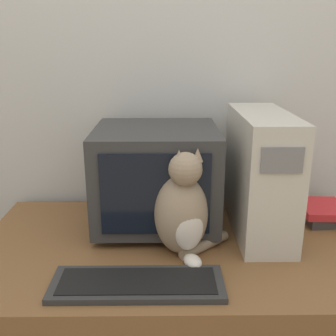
{
  "coord_description": "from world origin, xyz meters",
  "views": [
    {
      "loc": [
        -0.05,
        -0.83,
        1.38
      ],
      "look_at": [
        -0.04,
        0.43,
        0.98
      ],
      "focal_mm": 42.0,
      "sensor_mm": 36.0,
      "label": 1
    }
  ],
  "objects_px": {
    "computer_tower": "(260,174)",
    "cat": "(183,211)",
    "keyboard": "(137,284)",
    "pen": "(88,270)",
    "crt_monitor": "(156,176)",
    "book_stack": "(321,212)"
  },
  "relations": [
    {
      "from": "computer_tower",
      "to": "cat",
      "type": "bearing_deg",
      "value": -149.32
    },
    {
      "from": "keyboard",
      "to": "cat",
      "type": "bearing_deg",
      "value": 54.67
    },
    {
      "from": "computer_tower",
      "to": "cat",
      "type": "height_order",
      "value": "computer_tower"
    },
    {
      "from": "pen",
      "to": "crt_monitor",
      "type": "bearing_deg",
      "value": 58.05
    },
    {
      "from": "crt_monitor",
      "to": "pen",
      "type": "relative_size",
      "value": 3.19
    },
    {
      "from": "computer_tower",
      "to": "book_stack",
      "type": "xyz_separation_m",
      "value": [
        0.26,
        0.08,
        -0.18
      ]
    },
    {
      "from": "book_stack",
      "to": "pen",
      "type": "relative_size",
      "value": 1.46
    },
    {
      "from": "computer_tower",
      "to": "keyboard",
      "type": "xyz_separation_m",
      "value": [
        -0.41,
        -0.36,
        -0.21
      ]
    },
    {
      "from": "book_stack",
      "to": "crt_monitor",
      "type": "bearing_deg",
      "value": -177.13
    },
    {
      "from": "crt_monitor",
      "to": "pen",
      "type": "distance_m",
      "value": 0.42
    },
    {
      "from": "keyboard",
      "to": "pen",
      "type": "relative_size",
      "value": 3.55
    },
    {
      "from": "pen",
      "to": "book_stack",
      "type": "bearing_deg",
      "value": 22.97
    },
    {
      "from": "cat",
      "to": "crt_monitor",
      "type": "bearing_deg",
      "value": 94.22
    },
    {
      "from": "cat",
      "to": "book_stack",
      "type": "height_order",
      "value": "cat"
    },
    {
      "from": "book_stack",
      "to": "pen",
      "type": "height_order",
      "value": "book_stack"
    },
    {
      "from": "computer_tower",
      "to": "book_stack",
      "type": "distance_m",
      "value": 0.33
    },
    {
      "from": "computer_tower",
      "to": "crt_monitor",
      "type": "bearing_deg",
      "value": 173.24
    },
    {
      "from": "crt_monitor",
      "to": "computer_tower",
      "type": "distance_m",
      "value": 0.37
    },
    {
      "from": "crt_monitor",
      "to": "pen",
      "type": "height_order",
      "value": "crt_monitor"
    },
    {
      "from": "cat",
      "to": "book_stack",
      "type": "bearing_deg",
      "value": 5.49
    },
    {
      "from": "cat",
      "to": "book_stack",
      "type": "relative_size",
      "value": 1.78
    },
    {
      "from": "crt_monitor",
      "to": "book_stack",
      "type": "relative_size",
      "value": 2.18
    }
  ]
}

